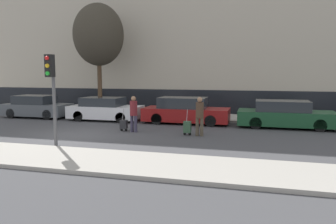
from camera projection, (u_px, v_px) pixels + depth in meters
ground_plane at (76, 135)px, 14.42m from camera, size 80.00×80.00×0.00m
sidewalk_near at (16, 155)px, 10.82m from camera, size 28.00×2.50×0.12m
sidewalk_far at (133, 115)px, 21.12m from camera, size 28.00×3.00×0.12m
building_facade at (149, 15)px, 23.51m from camera, size 28.00×2.32×13.80m
parked_car_0 at (37, 107)px, 20.24m from camera, size 4.07×1.76×1.36m
parked_car_1 at (105, 109)px, 19.01m from camera, size 4.18×1.84×1.33m
parked_car_2 at (185, 111)px, 17.83m from camera, size 4.64×1.78×1.42m
parked_car_3 at (285, 115)px, 16.41m from camera, size 4.69×1.82×1.36m
pedestrian_left at (134, 112)px, 15.14m from camera, size 0.35×0.34×1.68m
trolley_left at (124, 124)px, 15.44m from camera, size 0.34×0.29×1.07m
pedestrian_right at (200, 114)px, 14.20m from camera, size 0.35×0.34×1.70m
trolley_right at (187, 127)px, 14.44m from camera, size 0.34×0.29×1.16m
traffic_light at (52, 82)px, 11.73m from camera, size 0.28×0.47×3.39m
parked_bicycle at (178, 109)px, 20.40m from camera, size 1.77×0.06×0.96m
bare_tree_near_crossing at (99, 35)px, 20.79m from camera, size 3.21×3.21×6.99m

